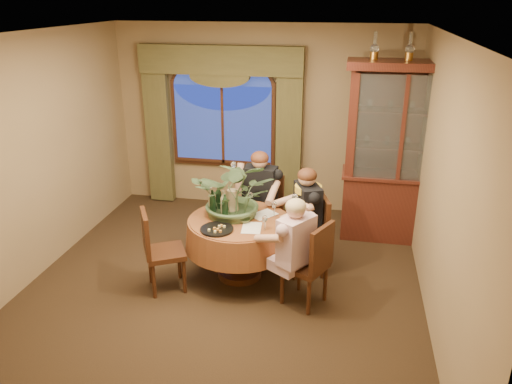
% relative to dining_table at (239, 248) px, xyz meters
% --- Properties ---
extents(floor, '(5.00, 5.00, 0.00)m').
position_rel_dining_table_xyz_m(floor, '(-0.14, -0.29, -0.38)').
color(floor, black).
rests_on(floor, ground).
extents(wall_back, '(4.50, 0.00, 4.50)m').
position_rel_dining_table_xyz_m(wall_back, '(-0.14, 2.21, 1.02)').
color(wall_back, olive).
rests_on(wall_back, ground).
extents(wall_right, '(0.00, 5.00, 5.00)m').
position_rel_dining_table_xyz_m(wall_right, '(2.11, -0.29, 1.02)').
color(wall_right, olive).
rests_on(wall_right, ground).
extents(ceiling, '(5.00, 5.00, 0.00)m').
position_rel_dining_table_xyz_m(ceiling, '(-0.14, -0.29, 2.42)').
color(ceiling, white).
rests_on(ceiling, wall_back).
extents(window, '(1.62, 0.10, 1.32)m').
position_rel_dining_table_xyz_m(window, '(-0.74, 2.14, 0.92)').
color(window, navy).
rests_on(window, wall_back).
extents(arched_transom, '(1.60, 0.06, 0.44)m').
position_rel_dining_table_xyz_m(arched_transom, '(-0.74, 2.14, 1.71)').
color(arched_transom, navy).
rests_on(arched_transom, wall_back).
extents(drapery_left, '(0.38, 0.14, 2.32)m').
position_rel_dining_table_xyz_m(drapery_left, '(-1.77, 2.09, 0.80)').
color(drapery_left, '#454223').
rests_on(drapery_left, floor).
extents(drapery_right, '(0.38, 0.14, 2.32)m').
position_rel_dining_table_xyz_m(drapery_right, '(0.29, 2.09, 0.80)').
color(drapery_right, '#454223').
rests_on(drapery_right, floor).
extents(swag_valance, '(2.45, 0.16, 0.42)m').
position_rel_dining_table_xyz_m(swag_valance, '(-0.74, 2.06, 1.90)').
color(swag_valance, '#454223').
rests_on(swag_valance, wall_back).
extents(dining_table, '(1.59, 1.59, 0.75)m').
position_rel_dining_table_xyz_m(dining_table, '(0.00, 0.00, 0.00)').
color(dining_table, maroon).
rests_on(dining_table, floor).
extents(china_cabinet, '(1.48, 0.58, 2.40)m').
position_rel_dining_table_xyz_m(china_cabinet, '(1.83, 1.43, 0.83)').
color(china_cabinet, '#3D1812').
rests_on(china_cabinet, floor).
extents(oil_lamp_left, '(0.11, 0.11, 0.34)m').
position_rel_dining_table_xyz_m(oil_lamp_left, '(1.41, 1.43, 2.20)').
color(oil_lamp_left, '#A5722D').
rests_on(oil_lamp_left, china_cabinet).
extents(oil_lamp_center, '(0.11, 0.11, 0.34)m').
position_rel_dining_table_xyz_m(oil_lamp_center, '(1.83, 1.43, 2.20)').
color(oil_lamp_center, '#A5722D').
rests_on(oil_lamp_center, china_cabinet).
extents(oil_lamp_right, '(0.11, 0.11, 0.34)m').
position_rel_dining_table_xyz_m(oil_lamp_right, '(2.25, 1.43, 2.20)').
color(oil_lamp_right, '#A5722D').
rests_on(oil_lamp_right, china_cabinet).
extents(chair_right, '(0.56, 0.56, 0.96)m').
position_rel_dining_table_xyz_m(chair_right, '(0.81, -0.40, 0.10)').
color(chair_right, black).
rests_on(chair_right, floor).
extents(chair_back_right, '(0.53, 0.53, 0.96)m').
position_rel_dining_table_xyz_m(chair_back_right, '(0.77, 0.25, 0.10)').
color(chair_back_right, black).
rests_on(chair_back_right, floor).
extents(chair_back, '(0.49, 0.49, 0.96)m').
position_rel_dining_table_xyz_m(chair_back, '(0.14, 0.80, 0.10)').
color(chair_back, black).
rests_on(chair_back, floor).
extents(chair_front_left, '(0.57, 0.57, 0.96)m').
position_rel_dining_table_xyz_m(chair_front_left, '(-0.76, -0.41, 0.10)').
color(chair_front_left, black).
rests_on(chair_front_left, floor).
extents(person_pink, '(0.59, 0.60, 1.25)m').
position_rel_dining_table_xyz_m(person_pink, '(0.72, -0.50, 0.25)').
color(person_pink, '#CBA5B0').
rests_on(person_pink, floor).
extents(person_back, '(0.53, 0.50, 1.34)m').
position_rel_dining_table_xyz_m(person_back, '(0.10, 0.79, 0.30)').
color(person_back, black).
rests_on(person_back, floor).
extents(person_scarf, '(0.58, 0.60, 1.31)m').
position_rel_dining_table_xyz_m(person_scarf, '(0.76, 0.32, 0.28)').
color(person_scarf, black).
rests_on(person_scarf, floor).
extents(stoneware_vase, '(0.16, 0.16, 0.30)m').
position_rel_dining_table_xyz_m(stoneware_vase, '(-0.11, 0.14, 0.52)').
color(stoneware_vase, '#917C5C').
rests_on(stoneware_vase, dining_table).
extents(centerpiece_plant, '(0.95, 1.06, 0.82)m').
position_rel_dining_table_xyz_m(centerpiece_plant, '(-0.06, 0.12, 0.99)').
color(centerpiece_plant, '#3F5937').
rests_on(centerpiece_plant, dining_table).
extents(olive_bowl, '(0.14, 0.14, 0.05)m').
position_rel_dining_table_xyz_m(olive_bowl, '(0.08, -0.08, 0.40)').
color(olive_bowl, '#4C572F').
rests_on(olive_bowl, dining_table).
extents(cheese_platter, '(0.37, 0.37, 0.02)m').
position_rel_dining_table_xyz_m(cheese_platter, '(-0.17, -0.34, 0.39)').
color(cheese_platter, black).
rests_on(cheese_platter, dining_table).
extents(wine_bottle_0, '(0.07, 0.07, 0.33)m').
position_rel_dining_table_xyz_m(wine_bottle_0, '(-0.35, 0.08, 0.54)').
color(wine_bottle_0, tan).
rests_on(wine_bottle_0, dining_table).
extents(wine_bottle_1, '(0.07, 0.07, 0.33)m').
position_rel_dining_table_xyz_m(wine_bottle_1, '(-0.18, 0.01, 0.54)').
color(wine_bottle_1, tan).
rests_on(wine_bottle_1, dining_table).
extents(wine_bottle_2, '(0.07, 0.07, 0.33)m').
position_rel_dining_table_xyz_m(wine_bottle_2, '(-0.14, -0.09, 0.54)').
color(wine_bottle_2, black).
rests_on(wine_bottle_2, dining_table).
extents(wine_bottle_3, '(0.07, 0.07, 0.33)m').
position_rel_dining_table_xyz_m(wine_bottle_3, '(-0.31, 0.01, 0.54)').
color(wine_bottle_3, black).
rests_on(wine_bottle_3, dining_table).
extents(wine_bottle_4, '(0.07, 0.07, 0.33)m').
position_rel_dining_table_xyz_m(wine_bottle_4, '(-0.28, 0.16, 0.54)').
color(wine_bottle_4, black).
rests_on(wine_bottle_4, dining_table).
extents(tasting_paper_0, '(0.24, 0.32, 0.00)m').
position_rel_dining_table_xyz_m(tasting_paper_0, '(0.19, -0.21, 0.38)').
color(tasting_paper_0, white).
rests_on(tasting_paper_0, dining_table).
extents(tasting_paper_1, '(0.35, 0.37, 0.00)m').
position_rel_dining_table_xyz_m(tasting_paper_1, '(0.26, 0.17, 0.38)').
color(tasting_paper_1, white).
rests_on(tasting_paper_1, dining_table).
extents(wine_glass_person_pink, '(0.07, 0.07, 0.18)m').
position_rel_dining_table_xyz_m(wine_glass_person_pink, '(0.34, -0.24, 0.46)').
color(wine_glass_person_pink, silver).
rests_on(wine_glass_person_pink, dining_table).
extents(wine_glass_person_back, '(0.07, 0.07, 0.18)m').
position_rel_dining_table_xyz_m(wine_glass_person_back, '(0.05, 0.41, 0.46)').
color(wine_glass_person_back, silver).
rests_on(wine_glass_person_back, dining_table).
extents(wine_glass_person_scarf, '(0.07, 0.07, 0.18)m').
position_rel_dining_table_xyz_m(wine_glass_person_scarf, '(0.38, 0.16, 0.46)').
color(wine_glass_person_scarf, silver).
rests_on(wine_glass_person_scarf, dining_table).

